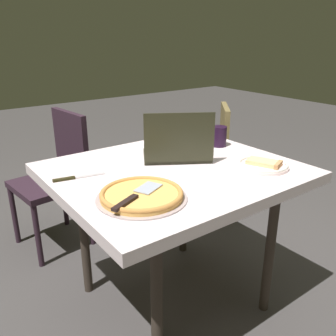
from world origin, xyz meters
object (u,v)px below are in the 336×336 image
at_px(drink_cup, 219,136).
at_px(chair_near, 208,155).
at_px(pizza_plate, 263,165).
at_px(pizza_tray, 142,195).
at_px(laptop, 177,149).
at_px(table_knife, 74,178).
at_px(chair_far, 58,172).
at_px(dining_table, 174,181).

bearing_deg(drink_cup, chair_near, 51.76).
xyz_separation_m(pizza_plate, pizza_tray, (-0.65, 0.05, 0.00)).
bearing_deg(drink_cup, laptop, -171.29).
xyz_separation_m(table_knife, chair_near, (1.24, 0.47, -0.27)).
distance_m(drink_cup, chair_far, 1.09).
relative_size(pizza_plate, chair_far, 0.27).
xyz_separation_m(pizza_plate, table_knife, (-0.78, 0.40, -0.01)).
distance_m(pizza_tray, table_knife, 0.37).
height_order(dining_table, chair_near, chair_near).
bearing_deg(drink_cup, pizza_tray, -155.70).
height_order(dining_table, laptop, laptop).
bearing_deg(laptop, pizza_plate, -50.92).
bearing_deg(pizza_plate, pizza_tray, 175.60).
relative_size(dining_table, chair_far, 1.23).
bearing_deg(drink_cup, dining_table, -162.87).
distance_m(laptop, pizza_plate, 0.42).
distance_m(dining_table, chair_near, 1.03).
bearing_deg(dining_table, drink_cup, 17.13).
relative_size(table_knife, chair_far, 0.26).
bearing_deg(chair_far, chair_near, -16.76).
height_order(chair_near, chair_far, chair_far).
relative_size(laptop, pizza_tray, 1.14).
bearing_deg(laptop, dining_table, -136.20).
bearing_deg(pizza_tray, table_knife, 110.14).
height_order(pizza_plate, pizza_tray, pizza_plate).
bearing_deg(chair_near, pizza_plate, -117.92).
bearing_deg(chair_near, laptop, -142.97).
distance_m(laptop, chair_near, 0.96).
bearing_deg(pizza_plate, drink_cup, 79.28).
bearing_deg(pizza_tray, laptop, 35.36).
height_order(dining_table, chair_far, chair_far).
bearing_deg(chair_near, drink_cup, -128.24).
relative_size(pizza_plate, drink_cup, 2.13).
xyz_separation_m(chair_near, chair_far, (-1.04, 0.31, 0.01)).
distance_m(pizza_plate, table_knife, 0.87).
bearing_deg(table_knife, laptop, -8.19).
relative_size(table_knife, drink_cup, 2.04).
distance_m(laptop, chair_far, 0.97).
relative_size(laptop, table_knife, 1.76).
distance_m(dining_table, pizza_tray, 0.37).
distance_m(pizza_plate, drink_cup, 0.38).
distance_m(pizza_plate, pizza_tray, 0.65).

